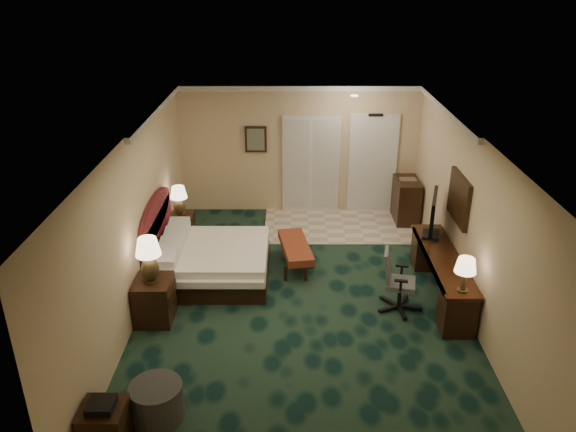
{
  "coord_description": "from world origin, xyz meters",
  "views": [
    {
      "loc": [
        -0.2,
        -7.55,
        4.88
      ],
      "look_at": [
        -0.22,
        0.6,
        1.24
      ],
      "focal_mm": 35.0,
      "sensor_mm": 36.0,
      "label": 1
    }
  ],
  "objects_px": {
    "nightstand_near": "(154,300)",
    "tv": "(433,216)",
    "nightstand_far": "(182,228)",
    "desk_chair": "(401,281)",
    "lamp_near": "(149,260)",
    "desk": "(441,276)",
    "bed": "(214,263)",
    "lamp_far": "(179,201)",
    "bed_bench": "(295,254)",
    "ottoman": "(157,401)",
    "minibar": "(406,200)",
    "side_table": "(105,426)"
  },
  "relations": [
    {
      "from": "nightstand_far",
      "to": "lamp_far",
      "type": "distance_m",
      "value": 0.57
    },
    {
      "from": "bed_bench",
      "to": "ottoman",
      "type": "distance_m",
      "value": 4.03
    },
    {
      "from": "nightstand_near",
      "to": "tv",
      "type": "bearing_deg",
      "value": 18.1
    },
    {
      "from": "desk",
      "to": "tv",
      "type": "distance_m",
      "value": 1.04
    },
    {
      "from": "tv",
      "to": "desk_chair",
      "type": "bearing_deg",
      "value": -104.91
    },
    {
      "from": "nightstand_far",
      "to": "lamp_far",
      "type": "xyz_separation_m",
      "value": [
        -0.01,
        -0.05,
        0.57
      ]
    },
    {
      "from": "bed",
      "to": "bed_bench",
      "type": "relative_size",
      "value": 1.44
    },
    {
      "from": "nightstand_far",
      "to": "desk_chair",
      "type": "relative_size",
      "value": 0.54
    },
    {
      "from": "lamp_near",
      "to": "minibar",
      "type": "xyz_separation_m",
      "value": [
        4.43,
        3.65,
        -0.57
      ]
    },
    {
      "from": "desk",
      "to": "lamp_near",
      "type": "bearing_deg",
      "value": -171.05
    },
    {
      "from": "side_table",
      "to": "lamp_near",
      "type": "bearing_deg",
      "value": 89.67
    },
    {
      "from": "nightstand_far",
      "to": "nightstand_near",
      "type": "bearing_deg",
      "value": -88.84
    },
    {
      "from": "desk_chair",
      "to": "tv",
      "type": "bearing_deg",
      "value": 70.93
    },
    {
      "from": "lamp_far",
      "to": "desk_chair",
      "type": "height_order",
      "value": "lamp_far"
    },
    {
      "from": "bed",
      "to": "bed_bench",
      "type": "bearing_deg",
      "value": 17.51
    },
    {
      "from": "nightstand_near",
      "to": "bed_bench",
      "type": "bearing_deg",
      "value": 38.34
    },
    {
      "from": "nightstand_near",
      "to": "minibar",
      "type": "distance_m",
      "value": 5.73
    },
    {
      "from": "bed_bench",
      "to": "desk_chair",
      "type": "distance_m",
      "value": 2.13
    },
    {
      "from": "nightstand_near",
      "to": "lamp_far",
      "type": "relative_size",
      "value": 1.11
    },
    {
      "from": "desk",
      "to": "bed_bench",
      "type": "bearing_deg",
      "value": 156.83
    },
    {
      "from": "nightstand_near",
      "to": "desk",
      "type": "bearing_deg",
      "value": 8.79
    },
    {
      "from": "bed_bench",
      "to": "desk",
      "type": "distance_m",
      "value": 2.52
    },
    {
      "from": "lamp_near",
      "to": "tv",
      "type": "height_order",
      "value": "tv"
    },
    {
      "from": "bed_bench",
      "to": "desk",
      "type": "height_order",
      "value": "desk"
    },
    {
      "from": "lamp_near",
      "to": "side_table",
      "type": "relative_size",
      "value": 1.35
    },
    {
      "from": "ottoman",
      "to": "bed",
      "type": "bearing_deg",
      "value": 85.26
    },
    {
      "from": "bed_bench",
      "to": "side_table",
      "type": "relative_size",
      "value": 2.47
    },
    {
      "from": "desk",
      "to": "nightstand_near",
      "type": "bearing_deg",
      "value": -171.21
    },
    {
      "from": "lamp_far",
      "to": "minibar",
      "type": "bearing_deg",
      "value": 12.72
    },
    {
      "from": "desk_chair",
      "to": "bed_bench",
      "type": "bearing_deg",
      "value": 151.26
    },
    {
      "from": "desk",
      "to": "tv",
      "type": "relative_size",
      "value": 2.56
    },
    {
      "from": "bed_bench",
      "to": "tv",
      "type": "bearing_deg",
      "value": -15.36
    },
    {
      "from": "tv",
      "to": "minibar",
      "type": "distance_m",
      "value": 2.29
    },
    {
      "from": "bed",
      "to": "minibar",
      "type": "height_order",
      "value": "minibar"
    },
    {
      "from": "nightstand_far",
      "to": "ottoman",
      "type": "relative_size",
      "value": 0.85
    },
    {
      "from": "bed",
      "to": "lamp_far",
      "type": "height_order",
      "value": "lamp_far"
    },
    {
      "from": "lamp_far",
      "to": "minibar",
      "type": "relative_size",
      "value": 0.68
    },
    {
      "from": "bed_bench",
      "to": "bed",
      "type": "bearing_deg",
      "value": -172.01
    },
    {
      "from": "lamp_near",
      "to": "side_table",
      "type": "height_order",
      "value": "lamp_near"
    },
    {
      "from": "tv",
      "to": "desk",
      "type": "bearing_deg",
      "value": -71.87
    },
    {
      "from": "bed",
      "to": "lamp_near",
      "type": "bearing_deg",
      "value": -120.44
    },
    {
      "from": "nightstand_near",
      "to": "desk_chair",
      "type": "bearing_deg",
      "value": 4.54
    },
    {
      "from": "bed_bench",
      "to": "lamp_near",
      "type": "bearing_deg",
      "value": -151.02
    },
    {
      "from": "lamp_near",
      "to": "desk",
      "type": "bearing_deg",
      "value": 8.95
    },
    {
      "from": "nightstand_far",
      "to": "side_table",
      "type": "distance_m",
      "value": 5.1
    },
    {
      "from": "bed",
      "to": "lamp_near",
      "type": "xyz_separation_m",
      "value": [
        -0.73,
        -1.25,
        0.73
      ]
    },
    {
      "from": "bed_bench",
      "to": "desk_chair",
      "type": "height_order",
      "value": "desk_chair"
    },
    {
      "from": "lamp_far",
      "to": "ottoman",
      "type": "xyz_separation_m",
      "value": [
        0.52,
        -4.63,
        -0.61
      ]
    },
    {
      "from": "nightstand_far",
      "to": "desk_chair",
      "type": "height_order",
      "value": "desk_chair"
    },
    {
      "from": "lamp_far",
      "to": "tv",
      "type": "xyz_separation_m",
      "value": [
        4.47,
        -1.18,
        0.24
      ]
    }
  ]
}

